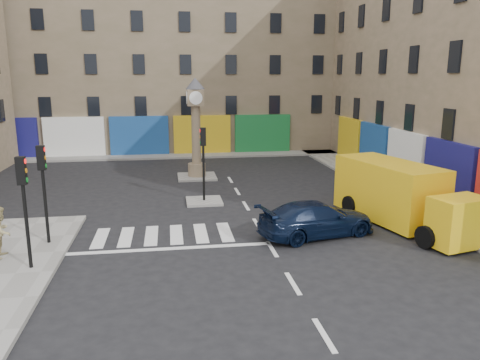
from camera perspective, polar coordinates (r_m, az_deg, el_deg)
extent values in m
plane|color=black|center=(16.75, 4.67, -9.61)|extent=(120.00, 120.00, 0.00)
cube|color=gray|center=(28.64, 17.15, -0.57)|extent=(2.60, 30.00, 0.15)
cube|color=gray|center=(37.80, -9.06, 2.92)|extent=(32.00, 2.40, 0.15)
cube|color=gray|center=(23.97, -4.39, -2.59)|extent=(1.80, 1.80, 0.12)
cube|color=gray|center=(29.79, -5.27, 0.40)|extent=(2.40, 2.40, 0.12)
cube|color=#7D6A53|center=(43.14, -9.43, 15.32)|extent=(32.00, 10.00, 17.00)
cylinder|color=black|center=(16.66, -24.53, -5.21)|extent=(0.12, 0.12, 2.80)
cube|color=black|center=(16.23, -25.12, 1.03)|extent=(0.28, 0.22, 0.90)
cylinder|color=black|center=(18.89, -22.61, -3.02)|extent=(0.12, 0.12, 2.80)
cube|color=black|center=(18.51, -23.08, 2.51)|extent=(0.28, 0.22, 0.90)
cylinder|color=black|center=(23.63, -4.45, 0.83)|extent=(0.12, 0.12, 2.80)
cube|color=black|center=(23.32, -4.53, 5.29)|extent=(0.28, 0.22, 0.90)
cylinder|color=#91785F|center=(29.70, -5.29, 1.27)|extent=(1.10, 1.10, 0.80)
cylinder|color=#91785F|center=(29.35, -5.37, 5.49)|extent=(0.56, 0.56, 3.60)
cube|color=#91785F|center=(29.15, -5.47, 9.98)|extent=(1.00, 1.00, 1.00)
cylinder|color=white|center=(28.64, -5.41, 9.93)|extent=(0.80, 0.06, 0.80)
cone|color=#333338|center=(29.13, -5.50, 11.65)|extent=(1.20, 1.20, 0.70)
imported|color=black|center=(19.08, 9.33, -4.71)|extent=(5.16, 3.07, 1.40)
cube|color=yellow|center=(21.81, 17.65, -1.15)|extent=(3.35, 5.59, 2.50)
cube|color=yellow|center=(19.17, 25.07, -4.63)|extent=(2.32, 1.76, 1.85)
cube|color=black|center=(19.02, 25.31, -3.42)|extent=(2.03, 1.39, 0.76)
cylinder|color=black|center=(18.87, 21.66, -6.49)|extent=(0.47, 0.91, 0.87)
cylinder|color=black|center=(20.40, 26.11, -5.50)|extent=(0.47, 0.91, 0.87)
cylinder|color=black|center=(22.38, 13.21, -2.99)|extent=(0.47, 0.91, 0.87)
cylinder|color=black|center=(23.68, 17.52, -2.39)|extent=(0.47, 0.91, 0.87)
imported|color=tan|center=(18.24, -27.10, -5.62)|extent=(0.70, 0.89, 1.80)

